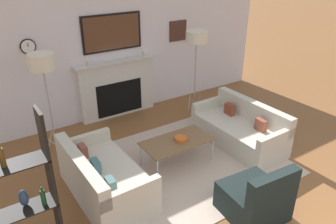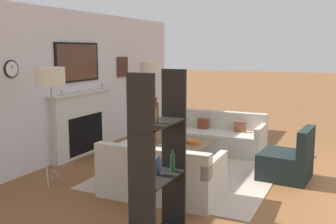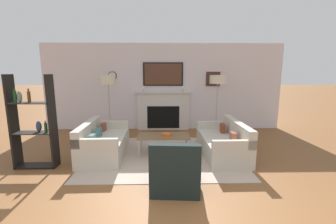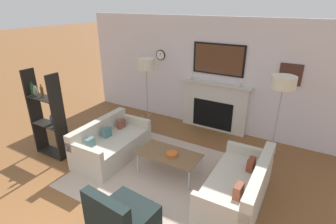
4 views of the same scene
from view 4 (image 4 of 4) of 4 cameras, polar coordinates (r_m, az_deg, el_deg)
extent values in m
cube|color=silver|center=(6.43, 10.80, 7.72)|extent=(7.51, 0.07, 2.70)
cube|color=beige|center=(6.57, 9.96, 1.08)|extent=(1.63, 0.16, 1.17)
cube|color=black|center=(6.56, 9.59, -0.58)|extent=(1.01, 0.01, 0.70)
cube|color=beige|center=(6.35, 10.27, 6.11)|extent=(1.75, 0.22, 0.04)
cylinder|color=#B2AD9E|center=(6.53, 5.17, 7.49)|extent=(0.04, 0.04, 0.10)
cylinder|color=white|center=(6.51, 5.20, 8.29)|extent=(0.03, 0.03, 0.09)
cylinder|color=#B2AD9E|center=(6.13, 15.56, 5.70)|extent=(0.04, 0.04, 0.10)
cylinder|color=white|center=(6.11, 15.66, 6.55)|extent=(0.03, 0.03, 0.09)
cube|color=black|center=(6.30, 10.92, 11.20)|extent=(1.25, 0.04, 0.73)
cube|color=#4C2D1E|center=(6.28, 10.86, 11.17)|extent=(1.16, 0.01, 0.65)
cylinder|color=black|center=(6.99, -1.63, 12.29)|extent=(0.26, 0.02, 0.26)
cylinder|color=silver|center=(6.98, -1.70, 12.27)|extent=(0.23, 0.00, 0.23)
cube|color=black|center=(6.97, -1.71, 12.51)|extent=(0.01, 0.00, 0.06)
cube|color=#43261E|center=(6.01, 25.12, 7.41)|extent=(0.45, 0.02, 0.45)
cube|color=#B7A18F|center=(5.02, -0.33, -13.65)|extent=(3.27, 2.62, 0.01)
cube|color=#BEB5A5|center=(5.56, -11.90, -7.56)|extent=(0.89, 1.63, 0.44)
cube|color=#BEB5A5|center=(5.60, -14.91, -3.26)|extent=(0.20, 1.61, 0.31)
cube|color=beige|center=(5.93, -7.47, -1.82)|extent=(0.85, 0.12, 0.18)
cube|color=#C0B5A3|center=(4.95, -17.86, -8.15)|extent=(0.85, 0.12, 0.18)
cube|color=brown|center=(5.80, -10.14, -2.55)|extent=(0.10, 0.19, 0.19)
cube|color=#416B6E|center=(5.49, -13.19, -4.35)|extent=(0.11, 0.19, 0.19)
cube|color=#4B6B6B|center=(5.20, -16.60, -6.42)|extent=(0.10, 0.18, 0.18)
cube|color=#BEB5A5|center=(4.51, 14.43, -16.14)|extent=(0.85, 1.73, 0.41)
cube|color=#BEB5A5|center=(4.24, 19.35, -13.21)|extent=(0.19, 1.72, 0.35)
cube|color=beige|center=(3.72, 11.24, -19.75)|extent=(0.83, 0.11, 0.18)
cube|color=#BBB6A4|center=(5.00, 17.35, -8.14)|extent=(0.83, 0.11, 0.18)
cube|color=brown|center=(4.01, 15.07, -16.25)|extent=(0.11, 0.21, 0.21)
cube|color=brown|center=(4.62, 17.63, -10.79)|extent=(0.11, 0.21, 0.21)
cube|color=black|center=(3.94, -9.38, -22.57)|extent=(0.80, 0.79, 0.41)
cube|color=black|center=(3.51, -13.40, -20.45)|extent=(0.75, 0.20, 0.41)
cube|color=brown|center=(4.84, 0.26, -9.15)|extent=(1.15, 0.60, 0.02)
cylinder|color=#B7B7BC|center=(5.03, -6.65, -10.89)|extent=(0.02, 0.02, 0.41)
cylinder|color=#B7B7BC|center=(4.57, 4.54, -14.72)|extent=(0.02, 0.02, 0.41)
cylinder|color=#B7B7BC|center=(5.39, -3.29, -8.26)|extent=(0.02, 0.02, 0.41)
cylinder|color=#B7B7BC|center=(4.96, 7.27, -11.46)|extent=(0.02, 0.02, 0.41)
cylinder|color=#BE591E|center=(4.79, 0.82, -9.12)|extent=(0.21, 0.21, 0.05)
torus|color=#BE5423|center=(4.78, 0.82, -8.88)|extent=(0.22, 0.22, 0.02)
cylinder|color=#9E998E|center=(6.85, -3.50, -1.81)|extent=(0.09, 0.23, 0.28)
cylinder|color=#9E998E|center=(6.98, -4.57, -1.36)|extent=(0.17, 0.19, 0.28)
cylinder|color=#9E998E|center=(6.81, -5.06, -2.00)|extent=(0.23, 0.07, 0.28)
cylinder|color=#9E998E|center=(6.60, -4.57, 4.13)|extent=(0.02, 0.02, 1.21)
cylinder|color=beige|center=(6.40, -4.78, 10.40)|extent=(0.41, 0.41, 0.26)
cylinder|color=#9E998E|center=(5.89, 22.64, -8.06)|extent=(0.09, 0.23, 0.28)
cylinder|color=#9E998E|center=(5.95, 20.94, -7.49)|extent=(0.17, 0.19, 0.28)
cylinder|color=#9E998E|center=(5.78, 21.15, -8.43)|extent=(0.23, 0.07, 0.28)
cylinder|color=#9E998E|center=(5.55, 22.69, -1.29)|extent=(0.02, 0.02, 1.23)
cylinder|color=beige|center=(5.31, 23.89, 5.94)|extent=(0.45, 0.45, 0.24)
cube|color=black|center=(6.08, -26.90, 0.11)|extent=(0.04, 0.28, 1.79)
cube|color=black|center=(5.50, -22.63, -1.39)|extent=(0.04, 0.28, 1.79)
cube|color=black|center=(6.15, -23.53, -8.02)|extent=(0.78, 0.28, 0.02)
cube|color=black|center=(5.86, -24.54, -2.46)|extent=(0.78, 0.28, 0.01)
cube|color=black|center=(5.66, -25.47, 2.79)|extent=(0.78, 0.28, 0.02)
cylinder|color=brown|center=(5.66, -25.73, 3.95)|extent=(0.06, 0.06, 0.21)
cylinder|color=brown|center=(5.63, -25.96, 5.19)|extent=(0.03, 0.03, 0.05)
ellipsoid|color=gray|center=(5.76, -26.90, 4.10)|extent=(0.08, 0.08, 0.22)
cylinder|color=#194223|center=(5.83, -27.39, 4.23)|extent=(0.07, 0.07, 0.22)
cylinder|color=#194223|center=(5.80, -27.63, 5.52)|extent=(0.03, 0.03, 0.06)
ellipsoid|color=navy|center=(5.79, -23.90, -1.43)|extent=(0.10, 0.10, 0.21)
cylinder|color=#194223|center=(5.61, -23.54, -2.26)|extent=(0.05, 0.05, 0.19)
cylinder|color=#194223|center=(5.57, -23.72, -1.18)|extent=(0.02, 0.02, 0.05)
camera|label=1|loc=(4.68, -64.34, 12.45)|focal=35.00mm
camera|label=2|loc=(8.15, -51.17, 7.48)|focal=42.00mm
camera|label=3|loc=(2.71, -80.58, -23.83)|focal=24.00mm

